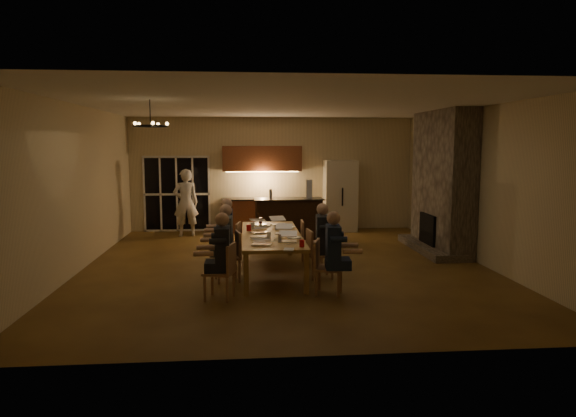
% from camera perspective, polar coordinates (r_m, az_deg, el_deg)
% --- Properties ---
extents(floor, '(9.00, 9.00, 0.00)m').
position_cam_1_polar(floor, '(10.44, -0.30, -6.36)').
color(floor, brown).
rests_on(floor, ground).
extents(back_wall, '(8.00, 0.04, 3.20)m').
position_cam_1_polar(back_wall, '(14.69, -1.75, 3.84)').
color(back_wall, beige).
rests_on(back_wall, ground).
extents(left_wall, '(0.04, 9.00, 3.20)m').
position_cam_1_polar(left_wall, '(10.65, -22.42, 2.08)').
color(left_wall, beige).
rests_on(left_wall, ground).
extents(right_wall, '(0.04, 9.00, 3.20)m').
position_cam_1_polar(right_wall, '(11.26, 20.57, 2.41)').
color(right_wall, beige).
rests_on(right_wall, ground).
extents(ceiling, '(8.00, 9.00, 0.04)m').
position_cam_1_polar(ceiling, '(10.19, -0.31, 11.54)').
color(ceiling, white).
rests_on(ceiling, back_wall).
extents(french_doors, '(1.86, 0.08, 2.10)m').
position_cam_1_polar(french_doors, '(14.78, -12.24, 1.57)').
color(french_doors, black).
rests_on(french_doors, ground).
extents(fireplace, '(0.58, 2.50, 3.20)m').
position_cam_1_polar(fireplace, '(12.23, 16.80, 2.89)').
color(fireplace, '#726759').
rests_on(fireplace, ground).
extents(kitchenette, '(2.24, 0.68, 2.40)m').
position_cam_1_polar(kitchenette, '(14.39, -2.86, 2.17)').
color(kitchenette, brown).
rests_on(kitchenette, ground).
extents(refrigerator, '(0.90, 0.68, 2.00)m').
position_cam_1_polar(refrigerator, '(14.60, 5.81, 1.43)').
color(refrigerator, beige).
rests_on(refrigerator, ground).
extents(dining_table, '(1.10, 3.12, 0.75)m').
position_cam_1_polar(dining_table, '(9.84, -1.86, -4.97)').
color(dining_table, '#B18747').
rests_on(dining_table, ground).
extents(bar_island, '(1.78, 0.74, 1.08)m').
position_cam_1_polar(bar_island, '(13.08, 0.05, -1.22)').
color(bar_island, black).
rests_on(bar_island, ground).
extents(chair_left_near, '(0.54, 0.54, 0.89)m').
position_cam_1_polar(chair_left_near, '(8.21, -7.65, -6.96)').
color(chair_left_near, '#A57952').
rests_on(chair_left_near, ground).
extents(chair_left_mid, '(0.52, 0.52, 0.89)m').
position_cam_1_polar(chair_left_mid, '(9.26, -6.76, -5.34)').
color(chair_left_mid, '#A57952').
rests_on(chair_left_mid, ground).
extents(chair_left_far, '(0.51, 0.51, 0.89)m').
position_cam_1_polar(chair_left_far, '(10.35, -6.63, -4.02)').
color(chair_left_far, '#A57952').
rests_on(chair_left_far, ground).
extents(chair_right_near, '(0.55, 0.55, 0.89)m').
position_cam_1_polar(chair_right_near, '(8.43, 4.55, -6.55)').
color(chair_right_near, '#A57952').
rests_on(chair_right_near, ground).
extents(chair_right_mid, '(0.48, 0.48, 0.89)m').
position_cam_1_polar(chair_right_mid, '(9.45, 3.59, -5.05)').
color(chair_right_mid, '#A57952').
rests_on(chair_right_mid, ground).
extents(chair_right_far, '(0.46, 0.46, 0.89)m').
position_cam_1_polar(chair_right_far, '(10.54, 2.68, -3.77)').
color(chair_right_far, '#A57952').
rests_on(chair_right_far, ground).
extents(person_left_near, '(0.61, 0.61, 1.38)m').
position_cam_1_polar(person_left_near, '(8.18, -7.26, -5.25)').
color(person_left_near, '#23272E').
rests_on(person_left_near, ground).
extents(person_right_near, '(0.65, 0.65, 1.38)m').
position_cam_1_polar(person_right_near, '(8.30, 5.04, -5.04)').
color(person_right_near, '#1E2A4B').
rests_on(person_right_near, ground).
extents(person_left_mid, '(0.63, 0.63, 1.38)m').
position_cam_1_polar(person_left_mid, '(9.29, -6.87, -3.75)').
color(person_left_mid, '#3A4044').
rests_on(person_left_mid, ground).
extents(person_right_mid, '(0.64, 0.64, 1.38)m').
position_cam_1_polar(person_right_mid, '(9.41, 3.83, -3.58)').
color(person_right_mid, '#23272E').
rests_on(person_right_mid, ground).
extents(person_left_far, '(0.60, 0.60, 1.38)m').
position_cam_1_polar(person_left_far, '(10.32, -6.77, -2.67)').
color(person_left_far, '#1E2A4B').
rests_on(person_left_far, ground).
extents(standing_person, '(0.73, 0.55, 1.80)m').
position_cam_1_polar(standing_person, '(13.92, -11.28, 0.64)').
color(standing_person, silver).
rests_on(standing_person, ground).
extents(chandelier, '(0.59, 0.59, 0.03)m').
position_cam_1_polar(chandelier, '(9.22, -15.03, 8.84)').
color(chandelier, black).
rests_on(chandelier, ceiling).
extents(laptop_a, '(0.38, 0.35, 0.23)m').
position_cam_1_polar(laptop_a, '(8.69, -2.93, -3.30)').
color(laptop_a, silver).
rests_on(laptop_a, dining_table).
extents(laptop_b, '(0.36, 0.32, 0.23)m').
position_cam_1_polar(laptop_b, '(8.95, -0.04, -2.99)').
color(laptop_b, silver).
rests_on(laptop_b, dining_table).
extents(laptop_c, '(0.40, 0.38, 0.23)m').
position_cam_1_polar(laptop_c, '(9.86, -3.19, -2.07)').
color(laptop_c, silver).
rests_on(laptop_c, dining_table).
extents(laptop_d, '(0.35, 0.32, 0.23)m').
position_cam_1_polar(laptop_d, '(9.76, -0.46, -2.15)').
color(laptop_d, silver).
rests_on(laptop_d, dining_table).
extents(laptop_e, '(0.38, 0.35, 0.23)m').
position_cam_1_polar(laptop_e, '(10.83, -3.27, -1.24)').
color(laptop_e, silver).
rests_on(laptop_e, dining_table).
extents(laptop_f, '(0.38, 0.35, 0.23)m').
position_cam_1_polar(laptop_f, '(10.84, -1.00, -1.23)').
color(laptop_f, silver).
rests_on(laptop_f, dining_table).
extents(mug_front, '(0.07, 0.07, 0.10)m').
position_cam_1_polar(mug_front, '(9.36, -2.15, -2.94)').
color(mug_front, white).
rests_on(mug_front, dining_table).
extents(mug_mid, '(0.07, 0.07, 0.10)m').
position_cam_1_polar(mug_mid, '(10.24, -1.27, -2.07)').
color(mug_mid, white).
rests_on(mug_mid, dining_table).
extents(mug_back, '(0.09, 0.09, 0.10)m').
position_cam_1_polar(mug_back, '(10.58, -3.96, -1.80)').
color(mug_back, white).
rests_on(mug_back, dining_table).
extents(redcup_near, '(0.08, 0.08, 0.12)m').
position_cam_1_polar(redcup_near, '(8.50, 1.55, -3.90)').
color(redcup_near, red).
rests_on(redcup_near, dining_table).
extents(redcup_mid, '(0.09, 0.09, 0.12)m').
position_cam_1_polar(redcup_mid, '(10.12, -4.38, -2.15)').
color(redcup_mid, red).
rests_on(redcup_mid, dining_table).
extents(can_silver, '(0.06, 0.06, 0.12)m').
position_cam_1_polar(can_silver, '(9.00, -0.94, -3.28)').
color(can_silver, '#B2B2B7').
rests_on(can_silver, dining_table).
extents(can_cola, '(0.06, 0.06, 0.12)m').
position_cam_1_polar(can_cola, '(11.06, -3.07, -1.34)').
color(can_cola, '#3F0F0C').
rests_on(can_cola, dining_table).
extents(plate_near, '(0.26, 0.26, 0.02)m').
position_cam_1_polar(plate_near, '(9.33, 0.68, -3.23)').
color(plate_near, white).
rests_on(plate_near, dining_table).
extents(plate_left, '(0.24, 0.24, 0.02)m').
position_cam_1_polar(plate_left, '(8.90, -3.20, -3.74)').
color(plate_left, white).
rests_on(plate_left, dining_table).
extents(plate_far, '(0.26, 0.26, 0.02)m').
position_cam_1_polar(plate_far, '(10.54, 0.14, -2.04)').
color(plate_far, white).
rests_on(plate_far, dining_table).
extents(notepad, '(0.20, 0.25, 0.01)m').
position_cam_1_polar(notepad, '(8.29, 0.09, -4.56)').
color(notepad, white).
rests_on(notepad, dining_table).
extents(bar_bottle, '(0.07, 0.07, 0.24)m').
position_cam_1_polar(bar_bottle, '(12.95, -1.93, 1.63)').
color(bar_bottle, '#99999E').
rests_on(bar_bottle, bar_island).
extents(bar_blender, '(0.17, 0.17, 0.48)m').
position_cam_1_polar(bar_blender, '(13.01, 2.37, 2.18)').
color(bar_blender, silver).
rests_on(bar_blender, bar_island).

